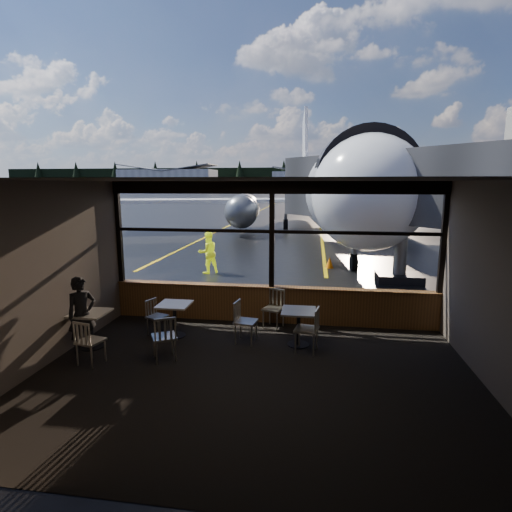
% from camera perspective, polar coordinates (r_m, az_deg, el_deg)
% --- Properties ---
extents(ground_plane, '(520.00, 520.00, 0.00)m').
position_cam_1_polar(ground_plane, '(129.61, 8.01, 8.69)').
color(ground_plane, black).
rests_on(ground_plane, ground).
extents(carpet_floor, '(8.00, 6.00, 0.01)m').
position_cam_1_polar(carpet_floor, '(7.47, -0.41, -17.02)').
color(carpet_floor, black).
rests_on(carpet_floor, ground).
extents(ceiling, '(8.00, 6.00, 0.04)m').
position_cam_1_polar(ceiling, '(6.64, -0.45, 10.81)').
color(ceiling, '#38332D').
rests_on(ceiling, ground).
extents(wall_left, '(0.04, 6.00, 3.50)m').
position_cam_1_polar(wall_left, '(8.43, -28.41, -2.53)').
color(wall_left, '#4F453F').
rests_on(wall_left, ground).
extents(wall_right, '(0.04, 6.00, 3.50)m').
position_cam_1_polar(wall_right, '(7.40, 31.95, -4.50)').
color(wall_right, '#4F453F').
rests_on(wall_right, ground).
extents(wall_back, '(8.00, 0.04, 3.50)m').
position_cam_1_polar(wall_back, '(4.07, -7.10, -14.32)').
color(wall_back, '#4F453F').
rests_on(wall_back, ground).
extents(window_sill, '(8.00, 0.28, 0.90)m').
position_cam_1_polar(window_sill, '(10.07, 2.21, -6.98)').
color(window_sill, brown).
rests_on(window_sill, ground).
extents(window_header, '(8.00, 0.18, 0.30)m').
position_cam_1_polar(window_header, '(9.62, 2.33, 9.75)').
color(window_header, black).
rests_on(window_header, ground).
extents(mullion_left, '(0.12, 0.12, 2.60)m').
position_cam_1_polar(mullion_left, '(10.85, -18.98, 3.17)').
color(mullion_left, black).
rests_on(mullion_left, ground).
extents(mullion_centre, '(0.12, 0.12, 2.60)m').
position_cam_1_polar(mullion_centre, '(9.70, 2.28, 2.94)').
color(mullion_centre, black).
rests_on(mullion_centre, ground).
extents(mullion_right, '(0.12, 0.12, 2.60)m').
position_cam_1_polar(mullion_right, '(10.08, 25.24, 2.24)').
color(mullion_right, black).
rests_on(mullion_right, ground).
extents(window_transom, '(8.00, 0.10, 0.08)m').
position_cam_1_polar(window_transom, '(9.68, 2.29, 3.53)').
color(window_transom, black).
rests_on(window_transom, ground).
extents(airliner, '(34.84, 40.44, 11.47)m').
position_cam_1_polar(airliner, '(28.77, 9.39, 14.74)').
color(airliner, white).
rests_on(airliner, ground_plane).
extents(jet_bridge, '(9.21, 11.26, 4.91)m').
position_cam_1_polar(jet_bridge, '(15.31, 18.17, 6.11)').
color(jet_bridge, '#2A2A2C').
rests_on(jet_bridge, ground_plane).
extents(cafe_table_near, '(0.72, 0.72, 0.79)m').
position_cam_1_polar(cafe_table_near, '(8.73, 6.08, -10.17)').
color(cafe_table_near, gray).
rests_on(cafe_table_near, carpet_floor).
extents(cafe_table_mid, '(0.70, 0.70, 0.77)m').
position_cam_1_polar(cafe_table_mid, '(9.36, -11.52, -8.96)').
color(cafe_table_mid, gray).
rests_on(cafe_table_mid, carpet_floor).
extents(cafe_table_left, '(0.72, 0.72, 0.79)m').
position_cam_1_polar(cafe_table_left, '(9.25, -22.50, -9.75)').
color(cafe_table_left, gray).
rests_on(cafe_table_left, carpet_floor).
extents(chair_near_e, '(0.61, 0.61, 0.96)m').
position_cam_1_polar(chair_near_e, '(8.40, 7.23, -10.41)').
color(chair_near_e, beige).
rests_on(chair_near_e, carpet_floor).
extents(chair_near_w, '(0.58, 0.58, 0.94)m').
position_cam_1_polar(chair_near_w, '(8.80, -1.45, -9.42)').
color(chair_near_w, beige).
rests_on(chair_near_w, carpet_floor).
extents(chair_near_n, '(0.65, 0.65, 0.94)m').
position_cam_1_polar(chair_near_n, '(9.68, 2.50, -7.59)').
color(chair_near_n, '#B7B2A5').
rests_on(chair_near_n, carpet_floor).
extents(chair_mid_s, '(0.70, 0.70, 0.94)m').
position_cam_1_polar(chair_mid_s, '(8.18, -12.98, -11.25)').
color(chair_mid_s, '#ADA99C').
rests_on(chair_mid_s, carpet_floor).
extents(chair_mid_w, '(0.57, 0.57, 0.82)m').
position_cam_1_polar(chair_mid_w, '(9.58, -13.92, -8.45)').
color(chair_mid_w, '#B9B4A7').
rests_on(chair_mid_w, carpet_floor).
extents(chair_left_s, '(0.60, 0.60, 0.91)m').
position_cam_1_polar(chair_left_s, '(8.44, -22.56, -11.23)').
color(chair_left_s, beige).
rests_on(chair_left_s, carpet_floor).
extents(passenger, '(0.66, 0.69, 1.58)m').
position_cam_1_polar(passenger, '(9.01, -23.61, -7.68)').
color(passenger, black).
rests_on(passenger, carpet_floor).
extents(ground_crew, '(1.00, 0.97, 1.62)m').
position_cam_1_polar(ground_crew, '(15.56, -6.88, 0.50)').
color(ground_crew, '#BFF219').
rests_on(ground_crew, ground_plane).
extents(cone_nose, '(0.33, 0.33, 0.46)m').
position_cam_1_polar(cone_nose, '(16.75, 10.47, -0.92)').
color(cone_nose, '#F84507').
rests_on(cone_nose, ground_plane).
extents(hangar_left, '(45.00, 18.00, 11.00)m').
position_cam_1_polar(hangar_left, '(202.44, -12.38, 10.65)').
color(hangar_left, silver).
rests_on(hangar_left, ground_plane).
extents(hangar_mid, '(38.00, 15.00, 10.00)m').
position_cam_1_polar(hangar_mid, '(194.57, 8.22, 10.66)').
color(hangar_mid, silver).
rests_on(hangar_mid, ground_plane).
extents(hangar_right, '(50.00, 20.00, 12.00)m').
position_cam_1_polar(hangar_right, '(196.63, 26.26, 10.01)').
color(hangar_right, silver).
rests_on(hangar_right, ground_plane).
extents(fuel_tank_a, '(8.00, 8.00, 6.00)m').
position_cam_1_polar(fuel_tank_a, '(194.06, -0.84, 10.17)').
color(fuel_tank_a, silver).
rests_on(fuel_tank_a, ground_plane).
extents(fuel_tank_b, '(8.00, 8.00, 6.00)m').
position_cam_1_polar(fuel_tank_b, '(192.71, 2.15, 10.17)').
color(fuel_tank_b, silver).
rests_on(fuel_tank_b, ground_plane).
extents(fuel_tank_c, '(8.00, 8.00, 6.00)m').
position_cam_1_polar(fuel_tank_c, '(191.88, 5.16, 10.13)').
color(fuel_tank_c, silver).
rests_on(fuel_tank_c, ground_plane).
extents(treeline, '(360.00, 3.00, 12.00)m').
position_cam_1_polar(treeline, '(219.58, 8.26, 10.87)').
color(treeline, black).
rests_on(treeline, ground_plane).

